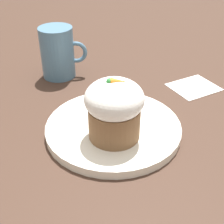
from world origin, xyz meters
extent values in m
plane|color=#3D281E|center=(0.00, 0.00, 0.00)|extent=(4.00, 4.00, 0.00)
cylinder|color=white|center=(0.00, 0.00, 0.01)|extent=(0.22, 0.22, 0.01)
cylinder|color=brown|center=(0.00, -0.03, 0.04)|extent=(0.08, 0.08, 0.05)
ellipsoid|color=white|center=(0.00, -0.03, 0.08)|extent=(0.09, 0.09, 0.06)
cone|color=orange|center=(0.01, -0.03, 0.11)|extent=(0.02, 0.01, 0.01)
sphere|color=green|center=(-0.01, -0.03, 0.11)|extent=(0.01, 0.01, 0.01)
cube|color=#B7B7BC|center=(0.03, 0.04, 0.02)|extent=(0.05, 0.09, 0.00)
ellipsoid|color=#B7B7BC|center=(0.00, -0.02, 0.02)|extent=(0.06, 0.06, 0.01)
cylinder|color=teal|center=(-0.11, 0.21, 0.05)|extent=(0.07, 0.07, 0.11)
torus|color=teal|center=(-0.07, 0.21, 0.05)|extent=(0.05, 0.01, 0.05)
cube|color=white|center=(0.17, 0.14, 0.00)|extent=(0.12, 0.11, 0.00)
camera|label=1|loc=(-0.02, -0.41, 0.31)|focal=50.00mm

